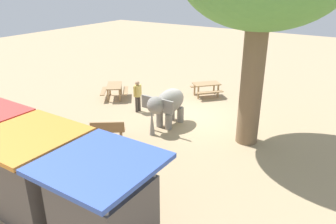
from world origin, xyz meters
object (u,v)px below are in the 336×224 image
at_px(wooden_bench, 108,130).
at_px(market_stall_orange, 36,178).
at_px(elephant, 167,104).
at_px(market_stall_blue, 104,211).
at_px(picnic_table_near, 114,88).
at_px(person_handler, 138,94).
at_px(picnic_table_far, 206,86).

height_order(wooden_bench, market_stall_orange, market_stall_orange).
height_order(elephant, market_stall_blue, market_stall_blue).
xyz_separation_m(wooden_bench, picnic_table_near, (3.32, -4.15, 0.12)).
bearing_deg(elephant, wooden_bench, -24.38).
distance_m(wooden_bench, market_stall_orange, 4.74).
height_order(person_handler, picnic_table_near, person_handler).
height_order(picnic_table_far, market_stall_blue, market_stall_blue).
distance_m(elephant, market_stall_orange, 7.05).
bearing_deg(elephant, market_stall_blue, 23.03).
bearing_deg(picnic_table_near, market_stall_blue, -177.12).
bearing_deg(picnic_table_near, person_handler, -148.40).
bearing_deg(picnic_table_far, person_handler, -162.17).
relative_size(elephant, wooden_bench, 1.78).
relative_size(wooden_bench, picnic_table_far, 0.65).
bearing_deg(market_stall_orange, picnic_table_near, -60.98).
xyz_separation_m(person_handler, wooden_bench, (-0.96, 3.26, -0.48)).
distance_m(person_handler, market_stall_blue, 9.20).
relative_size(person_handler, market_stall_orange, 0.64).
height_order(elephant, wooden_bench, elephant).
bearing_deg(wooden_bench, elephant, 28.46).
bearing_deg(market_stall_orange, elephant, -88.28).
relative_size(picnic_table_far, market_stall_orange, 0.84).
height_order(wooden_bench, picnic_table_near, wooden_bench).
distance_m(picnic_table_far, market_stall_orange, 11.77).
height_order(picnic_table_near, market_stall_blue, market_stall_blue).
height_order(picnic_table_far, market_stall_orange, market_stall_orange).
bearing_deg(picnic_table_far, picnic_table_near, 169.07).
distance_m(elephant, picnic_table_far, 4.73).
xyz_separation_m(person_handler, market_stall_orange, (-2.41, 7.71, 0.19)).
xyz_separation_m(wooden_bench, picnic_table_far, (-0.87, -7.29, 0.12)).
distance_m(picnic_table_far, market_stall_blue, 12.18).
xyz_separation_m(elephant, market_stall_blue, (-2.81, 7.05, 0.06)).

